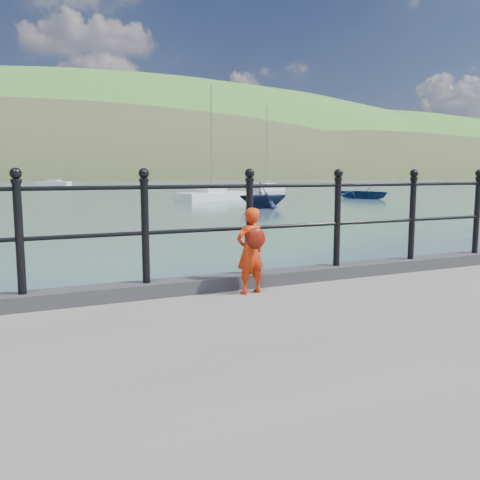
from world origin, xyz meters
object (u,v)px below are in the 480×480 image
launch_blue (365,193)px  launch_navy (263,195)px  child (251,250)px  sailboat_far (266,188)px  sailboat_near (212,196)px  sailboat_deep (54,183)px  railing (200,217)px

launch_blue → launch_navy: 16.27m
launch_blue → launch_navy: (-14.30, -7.76, 0.33)m
child → launch_navy: child is taller
sailboat_far → launch_blue: bearing=-129.7°
launch_blue → sailboat_near: sailboat_near is taller
child → sailboat_deep: bearing=-103.1°
railing → sailboat_near: 37.25m
child → sailboat_near: sailboat_near is taller
sailboat_deep → sailboat_near: bearing=-45.8°
launch_navy → sailboat_near: (0.51, 10.44, -0.50)m
launch_navy → sailboat_near: bearing=2.2°
child → launch_blue: child is taller
sailboat_deep → sailboat_far: bearing=-25.4°
railing → launch_blue: bearing=49.3°
sailboat_near → sailboat_far: bearing=23.2°
launch_blue → launch_navy: size_ratio=1.54×
sailboat_far → sailboat_near: sailboat_far is taller
sailboat_far → railing: bearing=-155.0°
railing → launch_navy: railing is taller
launch_navy → sailboat_deep: bearing=10.6°
sailboat_far → sailboat_deep: size_ratio=1.13×
railing → sailboat_deep: bearing=86.4°
launch_navy → sailboat_deep: sailboat_deep is taller
railing → child: size_ratio=19.48×
child → launch_blue: (27.03, 32.25, -0.97)m
railing → launch_navy: 27.55m
railing → launch_navy: bearing=61.4°
launch_blue → sailboat_far: (1.08, 21.39, -0.17)m
launch_blue → sailboat_near: bearing=157.2°
railing → child: (0.46, -0.33, -0.35)m
sailboat_far → sailboat_deep: sailboat_far is taller
sailboat_far → sailboat_near: (-14.87, -18.71, -0.00)m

